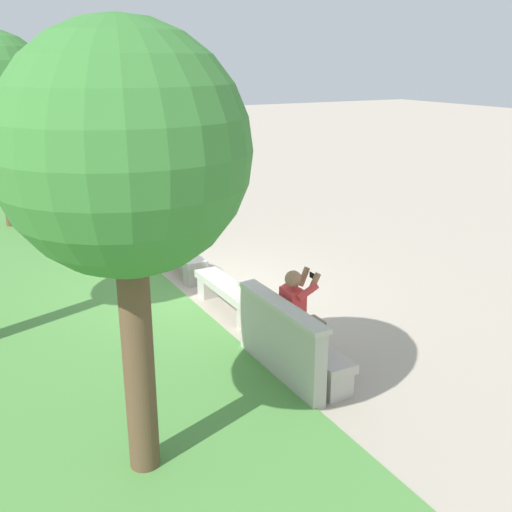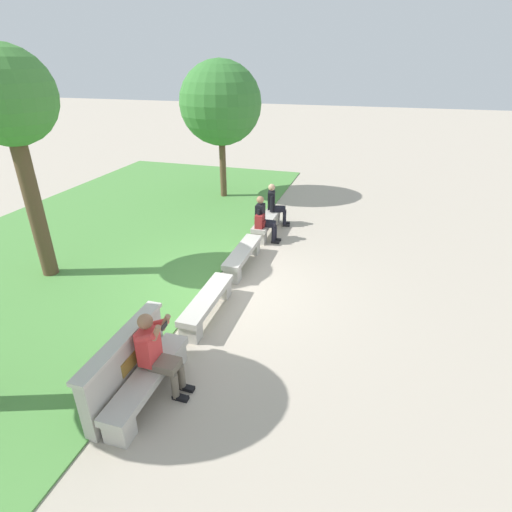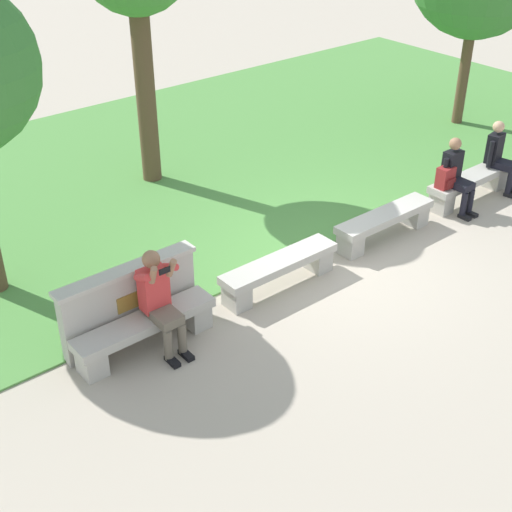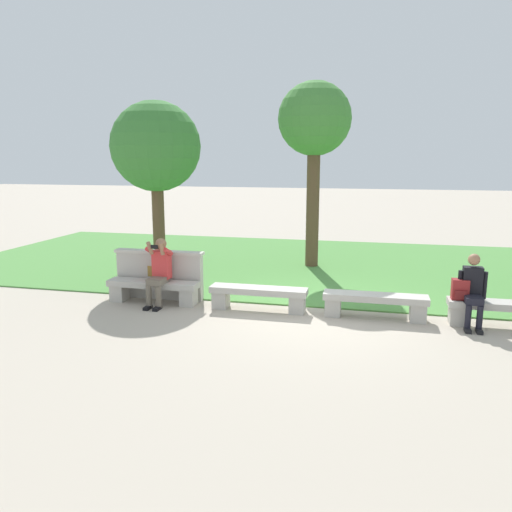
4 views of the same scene
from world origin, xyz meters
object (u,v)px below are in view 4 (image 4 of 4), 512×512
Objects in this scene: bench_near at (258,295)px; bench_far at (505,311)px; bench_mid at (375,302)px; tree_behind_wall at (156,148)px; bench_main at (153,288)px; person_distant at (473,289)px; backpack at (460,290)px; person_photographer at (159,268)px; tree_right_background at (315,123)px.

bench_near is 1.00× the size of bench_far.
tree_behind_wall is (-5.29, 2.45, 2.82)m from bench_mid.
person_distant is (5.97, -0.07, 0.37)m from bench_main.
tree_behind_wall is at bearing 141.74° from bench_near.
bench_main is at bearing 180.00° from bench_far.
tree_behind_wall reaches higher than bench_main.
bench_far is at bearing 0.00° from bench_near.
bench_near is 4.36× the size of backpack.
bench_far is 1.41× the size of person_photographer.
person_distant is (-0.55, -0.07, 0.37)m from bench_far.
tree_right_background is at bearing 82.88° from bench_near.
bench_main and bench_far have the same top height.
bench_far is at bearing 0.00° from bench_main.
bench_near is at bearing 180.00° from bench_mid.
person_distant is at bearing -52.13° from tree_right_background.
bench_mid is 2.18m from bench_far.
bench_far is at bearing 6.84° from person_distant.
tree_behind_wall reaches higher than bench_near.
tree_right_background reaches higher than person_distant.
bench_far is 0.82m from backpack.
person_distant is (3.80, -0.07, 0.37)m from bench_near.
bench_main is 2.18m from bench_near.
person_photographer is (-1.99, -0.08, 0.44)m from bench_near.
backpack is 7.57m from tree_behind_wall.
tree_behind_wall is at bearing 155.11° from bench_mid.
backpack is 0.09× the size of tree_right_background.
bench_main and bench_near have the same top height.
person_photographer reaches higher than bench_near.
bench_mid is 1.00× the size of bench_far.
backpack is at bearing 0.66° from person_photographer.
bench_far is (6.53, 0.00, 0.00)m from bench_main.
bench_mid is 0.39× the size of tree_right_background.
bench_far is 8.35m from tree_behind_wall.
tree_right_background is (-3.28, 4.22, 3.08)m from person_distant.
bench_near is at bearing 2.24° from person_photographer.
bench_near is at bearing -38.26° from tree_behind_wall.
bench_main is 1.48× the size of person_distant.
backpack is (3.61, -0.01, 0.33)m from bench_near.
tree_right_background reaches higher than backpack.
bench_near is 0.44× the size of tree_behind_wall.
bench_far is at bearing 1.01° from backpack.
bench_main is 1.00× the size of bench_mid.
backpack reaches higher than bench_main.
bench_main is 0.44× the size of tree_behind_wall.
person_photographer is 5.79m from person_distant.
bench_main is at bearing -122.98° from tree_right_background.
bench_mid is 1.48× the size of person_distant.
bench_mid is 1.41× the size of person_photographer.
backpack is (5.78, -0.01, 0.33)m from bench_main.
bench_mid is (4.35, 0.00, 0.00)m from bench_main.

